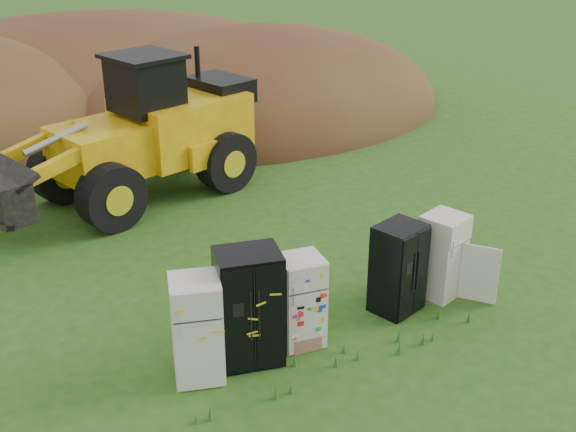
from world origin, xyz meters
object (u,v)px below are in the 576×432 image
fridge_black_side (249,307)px  wheel_loader (118,134)px  fridge_leftmost (197,329)px  fridge_black_right (398,268)px  fridge_sticker (301,301)px  fridge_open_door (442,255)px

fridge_black_side → wheel_loader: bearing=102.1°
fridge_leftmost → fridge_black_right: fridge_leftmost is taller
wheel_loader → fridge_black_side: bearing=-107.0°
fridge_leftmost → wheel_loader: wheel_loader is taller
wheel_loader → fridge_sticker: bearing=-99.6°
fridge_black_side → wheel_loader: 7.40m
fridge_black_right → fridge_leftmost: bearing=165.0°
fridge_leftmost → fridge_open_door: (4.97, -0.06, -0.05)m
fridge_sticker → fridge_open_door: size_ratio=0.99×
fridge_sticker → fridge_black_right: 2.06m
fridge_black_side → fridge_black_right: bearing=14.9°
fridge_open_door → wheel_loader: size_ratio=0.22×
fridge_open_door → wheel_loader: wheel_loader is taller
fridge_black_side → fridge_open_door: bearing=15.2°
fridge_black_right → fridge_black_side: bearing=164.8°
fridge_leftmost → fridge_black_right: size_ratio=1.03×
fridge_open_door → wheel_loader: bearing=100.7°
fridge_black_side → wheel_loader: size_ratio=0.27×
fridge_leftmost → fridge_sticker: bearing=18.6°
fridge_sticker → wheel_loader: (-0.46, 7.38, 0.96)m
fridge_sticker → fridge_open_door: (3.11, -0.02, 0.01)m
fridge_leftmost → wheel_loader: 7.52m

